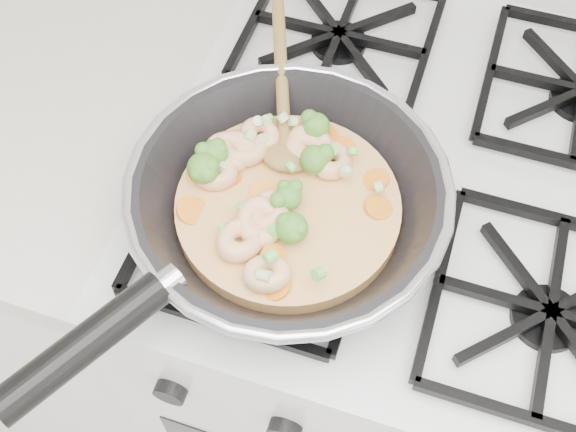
% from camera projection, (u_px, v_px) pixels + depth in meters
% --- Properties ---
extents(stove, '(0.60, 0.60, 0.92)m').
position_uv_depth(stove, '(384.00, 324.00, 1.18)').
color(stove, silver).
rests_on(stove, ground).
extents(skillet, '(0.33, 0.61, 0.10)m').
position_uv_depth(skillet, '(282.00, 200.00, 0.72)').
color(skillet, black).
rests_on(skillet, stove).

